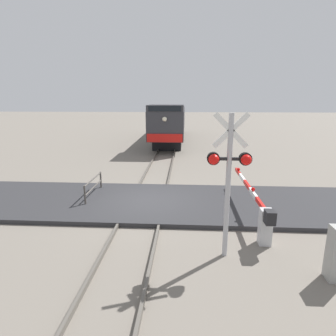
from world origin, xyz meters
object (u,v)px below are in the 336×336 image
object	(u,v)px
locomotive	(170,121)
guard_railing	(93,185)
crossing_signal	(229,170)
crossing_gate	(259,211)

from	to	relation	value
locomotive	guard_railing	world-z (taller)	locomotive
locomotive	crossing_signal	xyz separation A→B (m)	(2.77, -22.09, 0.48)
locomotive	crossing_gate	xyz separation A→B (m)	(4.07, -20.58, -1.26)
crossing_gate	guard_railing	distance (m)	7.15
crossing_signal	crossing_gate	size ratio (longest dim) A/B	0.69
crossing_gate	locomotive	bearing A→B (deg)	101.19
locomotive	crossing_gate	bearing A→B (deg)	-78.81
locomotive	crossing_gate	distance (m)	21.02
crossing_signal	guard_railing	bearing A→B (deg)	139.76
locomotive	guard_railing	xyz separation A→B (m)	(-2.46, -17.67, -1.43)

